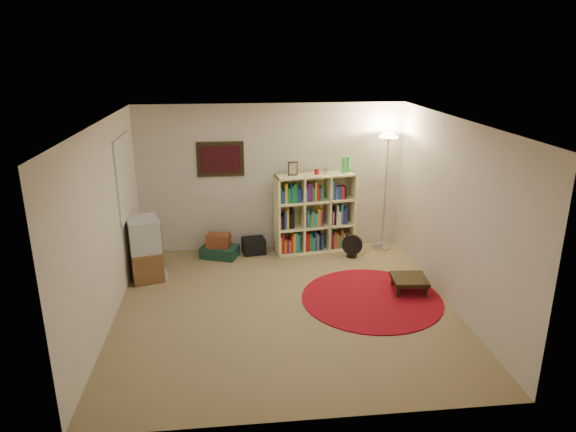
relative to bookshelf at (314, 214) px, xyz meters
name	(u,v)px	position (x,y,z in m)	size (l,w,h in m)	color
room	(281,218)	(-0.75, -1.95, 0.60)	(4.54, 4.54, 2.54)	#897650
bookshelf	(314,214)	(0.00, 0.00, 0.00)	(1.40, 0.58, 1.63)	#FFFCAA
floor_lamp	(388,153)	(1.22, -0.04, 1.04)	(0.45, 0.45, 2.04)	silver
floor_fan	(352,246)	(0.60, -0.38, -0.46)	(0.35, 0.22, 0.39)	black
tv_stand	(145,249)	(-2.70, -0.80, -0.20)	(0.61, 0.74, 0.94)	brown
dvd_box	(156,275)	(-2.57, -0.90, -0.60)	(0.40, 0.37, 0.11)	silver
suitcase	(220,252)	(-1.61, -0.13, -0.56)	(0.68, 0.57, 0.19)	#153C2B
wicker_basket	(219,240)	(-1.62, -0.13, -0.36)	(0.43, 0.34, 0.22)	brown
duffel_bag	(254,246)	(-1.03, -0.01, -0.53)	(0.42, 0.37, 0.26)	black
paper_towel	(285,244)	(-0.49, 0.03, -0.53)	(0.15, 0.15, 0.25)	silver
red_rug	(372,298)	(0.53, -1.91, -0.65)	(1.97, 1.97, 0.02)	maroon
side_table	(409,280)	(1.12, -1.74, -0.47)	(0.53, 0.53, 0.22)	black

